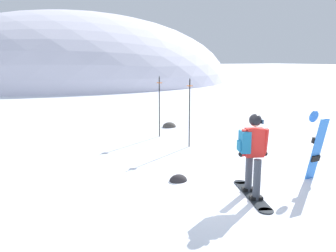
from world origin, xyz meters
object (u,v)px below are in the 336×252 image
Objects in this scene: rock_mid at (178,181)px; piste_marker_near at (190,108)px; rock_dark at (169,127)px; snowboarder_main at (252,153)px; spare_snowboard at (316,146)px; piste_marker_far at (159,102)px.

piste_marker_near is at bearing 54.09° from rock_mid.
rock_dark is at bearing 72.52° from piste_marker_near.
snowboarder_main reaches higher than spare_snowboard.
piste_marker_near is 1.83m from piste_marker_far.
snowboarder_main is 0.78× the size of piste_marker_near.
piste_marker_far is (-1.03, 5.94, 0.42)m from spare_snowboard.
piste_marker_far is at bearing 81.18° from snowboarder_main.
rock_dark is at bearing 74.21° from snowboarder_main.
piste_marker_near is at bearing 75.53° from snowboarder_main.
spare_snowboard is at bearing -80.16° from piste_marker_far.
spare_snowboard is at bearing -27.17° from rock_mid.
rock_dark is 1.36× the size of rock_mid.
rock_mid is (-2.95, -5.90, 0.00)m from rock_dark.
spare_snowboard reaches higher than rock_mid.
piste_marker_far is (0.93, 5.99, 0.33)m from snowboarder_main.
snowboarder_main is 4.32m from piste_marker_near.
piste_marker_far is at bearing 99.84° from spare_snowboard.
rock_dark is at bearing 88.96° from spare_snowboard.
piste_marker_far is 5.17× the size of rock_mid.
snowboarder_main is 1.96m from spare_snowboard.
piste_marker_far reaches higher than spare_snowboard.
spare_snowboard is at bearing -91.04° from rock_dark.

